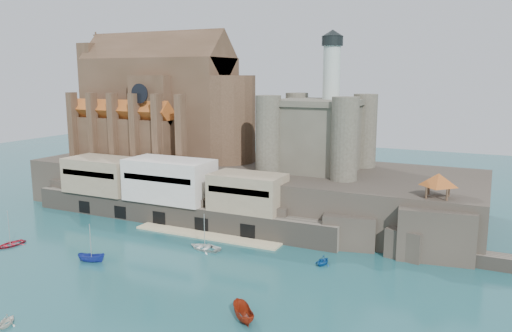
{
  "coord_description": "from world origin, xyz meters",
  "views": [
    {
      "loc": [
        49.65,
        -59.55,
        29.97
      ],
      "look_at": [
        5.71,
        32.0,
        11.48
      ],
      "focal_mm": 35.0,
      "sensor_mm": 36.0,
      "label": 1
    }
  ],
  "objects_px": {
    "church": "(164,108)",
    "boat_0": "(10,246)",
    "boat_2": "(92,262)",
    "castle_keep": "(319,131)",
    "pavilion": "(438,181)",
    "boat_1": "(7,325)"
  },
  "relations": [
    {
      "from": "boat_2",
      "to": "boat_1",
      "type": "bearing_deg",
      "value": 179.74
    },
    {
      "from": "church",
      "to": "pavilion",
      "type": "xyz_separation_m",
      "value": [
        66.13,
        -15.85,
        -9.4
      ]
    },
    {
      "from": "church",
      "to": "boat_0",
      "type": "bearing_deg",
      "value": -93.45
    },
    {
      "from": "castle_keep",
      "to": "boat_0",
      "type": "height_order",
      "value": "castle_keep"
    },
    {
      "from": "church",
      "to": "pavilion",
      "type": "distance_m",
      "value": 68.65
    },
    {
      "from": "pavilion",
      "to": "boat_1",
      "type": "distance_m",
      "value": 66.4
    },
    {
      "from": "boat_1",
      "to": "church",
      "type": "bearing_deg",
      "value": 86.45
    },
    {
      "from": "boat_0",
      "to": "boat_2",
      "type": "bearing_deg",
      "value": 6.26
    },
    {
      "from": "church",
      "to": "boat_0",
      "type": "height_order",
      "value": "church"
    },
    {
      "from": "castle_keep",
      "to": "boat_1",
      "type": "xyz_separation_m",
      "value": [
        -18.16,
        -63.08,
        -18.31
      ]
    },
    {
      "from": "boat_2",
      "to": "boat_0",
      "type": "bearing_deg",
      "value": 74.77
    },
    {
      "from": "church",
      "to": "pavilion",
      "type": "height_order",
      "value": "church"
    },
    {
      "from": "boat_0",
      "to": "castle_keep",
      "type": "bearing_deg",
      "value": 50.12
    },
    {
      "from": "boat_0",
      "to": "boat_2",
      "type": "xyz_separation_m",
      "value": [
        18.72,
        0.39,
        0.0
      ]
    },
    {
      "from": "pavilion",
      "to": "boat_0",
      "type": "relative_size",
      "value": 1.21
    },
    {
      "from": "boat_0",
      "to": "boat_2",
      "type": "height_order",
      "value": "boat_0"
    },
    {
      "from": "church",
      "to": "boat_2",
      "type": "distance_m",
      "value": 51.23
    },
    {
      "from": "castle_keep",
      "to": "boat_2",
      "type": "height_order",
      "value": "castle_keep"
    },
    {
      "from": "boat_2",
      "to": "church",
      "type": "bearing_deg",
      "value": 3.94
    },
    {
      "from": "castle_keep",
      "to": "boat_1",
      "type": "distance_m",
      "value": 68.15
    },
    {
      "from": "boat_0",
      "to": "boat_1",
      "type": "bearing_deg",
      "value": -34.16
    },
    {
      "from": "castle_keep",
      "to": "boat_1",
      "type": "bearing_deg",
      "value": -106.06
    }
  ]
}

